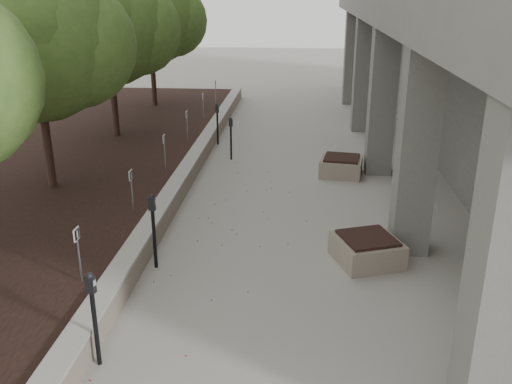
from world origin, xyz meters
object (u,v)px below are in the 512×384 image
(crabapple_tree_4, at_px, (110,50))
(parking_meter_3, at_px, (154,232))
(crabapple_tree_3, at_px, (38,74))
(parking_meter_2, at_px, (95,320))
(crabapple_tree_5, at_px, (151,37))
(planter_back, at_px, (341,166))
(planter_front, at_px, (367,249))
(parking_meter_4, at_px, (231,139))
(parking_meter_5, at_px, (217,124))

(crabapple_tree_4, distance_m, parking_meter_3, 9.15)
(crabapple_tree_4, relative_size, parking_meter_3, 3.70)
(crabapple_tree_3, height_order, parking_meter_2, crabapple_tree_3)
(crabapple_tree_4, distance_m, crabapple_tree_5, 5.00)
(crabapple_tree_3, bearing_deg, planter_back, 20.43)
(planter_back, bearing_deg, crabapple_tree_4, 161.98)
(parking_meter_2, relative_size, planter_front, 1.28)
(crabapple_tree_5, distance_m, parking_meter_4, 7.66)
(crabapple_tree_4, xyz_separation_m, planter_back, (7.17, -2.33, -2.86))
(parking_meter_4, relative_size, planter_front, 1.15)
(crabapple_tree_3, relative_size, crabapple_tree_4, 1.00)
(parking_meter_5, bearing_deg, crabapple_tree_3, -123.00)
(planter_front, bearing_deg, crabapple_tree_5, 120.12)
(planter_front, bearing_deg, parking_meter_5, 116.44)
(planter_front, bearing_deg, crabapple_tree_4, 133.84)
(crabapple_tree_3, relative_size, planter_front, 4.81)
(crabapple_tree_3, distance_m, crabapple_tree_4, 5.00)
(parking_meter_3, xyz_separation_m, planter_front, (3.98, 0.55, -0.47))
(parking_meter_5, height_order, planter_back, parking_meter_5)
(parking_meter_3, distance_m, parking_meter_5, 8.75)
(parking_meter_2, relative_size, parking_meter_3, 0.99)
(parking_meter_3, height_order, parking_meter_5, parking_meter_3)
(parking_meter_2, height_order, planter_front, parking_meter_2)
(crabapple_tree_5, bearing_deg, crabapple_tree_3, -90.00)
(crabapple_tree_3, distance_m, planter_back, 8.16)
(parking_meter_3, bearing_deg, parking_meter_5, 88.61)
(parking_meter_3, height_order, planter_back, parking_meter_3)
(crabapple_tree_5, bearing_deg, parking_meter_2, -78.52)
(parking_meter_2, distance_m, planter_front, 5.35)
(parking_meter_5, bearing_deg, planter_back, -39.24)
(parking_meter_3, bearing_deg, planter_front, 5.87)
(parking_meter_5, bearing_deg, parking_meter_2, -92.65)
(parking_meter_4, bearing_deg, parking_meter_2, -106.21)
(crabapple_tree_3, height_order, planter_back, crabapple_tree_3)
(parking_meter_3, bearing_deg, parking_meter_4, 83.44)
(crabapple_tree_3, relative_size, parking_meter_3, 3.70)
(parking_meter_3, relative_size, parking_meter_5, 1.07)
(parking_meter_5, distance_m, planter_front, 9.16)
(parking_meter_3, distance_m, planter_back, 7.00)
(parking_meter_4, relative_size, planter_back, 1.16)
(planter_front, bearing_deg, parking_meter_4, 117.70)
(crabapple_tree_5, distance_m, planter_front, 14.88)
(crabapple_tree_5, distance_m, parking_meter_5, 6.01)
(parking_meter_5, xyz_separation_m, planter_back, (3.92, -2.90, -0.42))
(parking_meter_2, height_order, parking_meter_3, parking_meter_3)
(crabapple_tree_4, distance_m, planter_back, 8.06)
(parking_meter_4, distance_m, planter_back, 3.50)
(parking_meter_3, xyz_separation_m, parking_meter_5, (-0.10, 8.75, -0.05))
(crabapple_tree_5, height_order, parking_meter_5, crabapple_tree_5)
(crabapple_tree_5, bearing_deg, parking_meter_3, -75.76)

